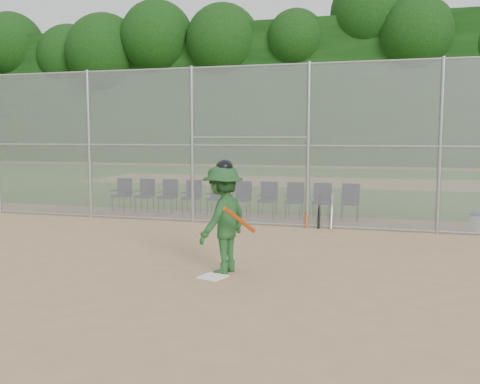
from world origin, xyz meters
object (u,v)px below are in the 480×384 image
(home_plate, at_px, (213,276))
(batter_at_plate, at_px, (223,218))
(water_cooler, at_px, (478,223))
(chair_0, at_px, (121,195))

(home_plate, relative_size, batter_at_plate, 0.20)
(water_cooler, relative_size, chair_0, 0.46)
(home_plate, xyz_separation_m, chair_0, (-5.13, 6.47, 0.47))
(home_plate, distance_m, chair_0, 8.27)
(water_cooler, bearing_deg, chair_0, 174.35)
(home_plate, height_order, chair_0, chair_0)
(batter_at_plate, relative_size, water_cooler, 4.18)
(home_plate, relative_size, water_cooler, 0.85)
(batter_at_plate, bearing_deg, chair_0, 130.22)
(home_plate, distance_m, water_cooler, 7.21)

